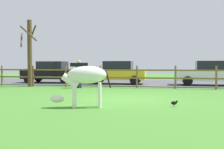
{
  "coord_description": "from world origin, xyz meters",
  "views": [
    {
      "loc": [
        1.44,
        -10.21,
        1.34
      ],
      "look_at": [
        -0.68,
        0.75,
        0.94
      ],
      "focal_mm": 41.73,
      "sensor_mm": 36.0,
      "label": 1
    }
  ],
  "objects_px": {
    "parked_car_white": "(210,73)",
    "parked_car_yellow": "(117,72)",
    "crow_on_grass": "(174,103)",
    "visitor_near_fence": "(79,73)",
    "zebra": "(84,78)",
    "parked_car_black": "(51,72)",
    "bare_tree": "(30,52)"
  },
  "relations": [
    {
      "from": "zebra",
      "to": "visitor_near_fence",
      "type": "relative_size",
      "value": 1.16
    },
    {
      "from": "parked_car_yellow",
      "to": "parked_car_white",
      "type": "bearing_deg",
      "value": -0.82
    },
    {
      "from": "parked_car_yellow",
      "to": "visitor_near_fence",
      "type": "distance_m",
      "value": 3.54
    },
    {
      "from": "parked_car_white",
      "to": "parked_car_yellow",
      "type": "xyz_separation_m",
      "value": [
        -6.06,
        0.09,
        0.0
      ]
    },
    {
      "from": "parked_car_yellow",
      "to": "visitor_near_fence",
      "type": "relative_size",
      "value": 2.44
    },
    {
      "from": "zebra",
      "to": "parked_car_white",
      "type": "bearing_deg",
      "value": 60.84
    },
    {
      "from": "bare_tree",
      "to": "zebra",
      "type": "xyz_separation_m",
      "value": [
        5.69,
        -7.01,
        -1.25
      ]
    },
    {
      "from": "parked_car_black",
      "to": "parked_car_white",
      "type": "distance_m",
      "value": 11.0
    },
    {
      "from": "bare_tree",
      "to": "parked_car_yellow",
      "type": "relative_size",
      "value": 1.03
    },
    {
      "from": "crow_on_grass",
      "to": "parked_car_white",
      "type": "bearing_deg",
      "value": 73.98
    },
    {
      "from": "zebra",
      "to": "parked_car_yellow",
      "type": "height_order",
      "value": "parked_car_yellow"
    },
    {
      "from": "parked_car_black",
      "to": "parked_car_white",
      "type": "height_order",
      "value": "same"
    },
    {
      "from": "crow_on_grass",
      "to": "parked_car_white",
      "type": "height_order",
      "value": "parked_car_white"
    },
    {
      "from": "zebra",
      "to": "parked_car_white",
      "type": "relative_size",
      "value": 0.47
    },
    {
      "from": "parked_car_white",
      "to": "parked_car_yellow",
      "type": "distance_m",
      "value": 6.06
    },
    {
      "from": "bare_tree",
      "to": "parked_car_white",
      "type": "relative_size",
      "value": 1.02
    },
    {
      "from": "parked_car_black",
      "to": "crow_on_grass",
      "type": "bearing_deg",
      "value": -48.0
    },
    {
      "from": "crow_on_grass",
      "to": "parked_car_white",
      "type": "distance_m",
      "value": 9.41
    },
    {
      "from": "parked_car_white",
      "to": "parked_car_yellow",
      "type": "relative_size",
      "value": 1.02
    },
    {
      "from": "parked_car_black",
      "to": "visitor_near_fence",
      "type": "xyz_separation_m",
      "value": [
        3.24,
        -3.33,
        0.06
      ]
    },
    {
      "from": "parked_car_white",
      "to": "zebra",
      "type": "bearing_deg",
      "value": -119.16
    },
    {
      "from": "zebra",
      "to": "crow_on_grass",
      "type": "xyz_separation_m",
      "value": [
        2.81,
        0.65,
        -0.8
      ]
    },
    {
      "from": "visitor_near_fence",
      "to": "parked_car_white",
      "type": "bearing_deg",
      "value": 21.24
    },
    {
      "from": "zebra",
      "to": "parked_car_yellow",
      "type": "relative_size",
      "value": 0.48
    },
    {
      "from": "parked_car_white",
      "to": "visitor_near_fence",
      "type": "height_order",
      "value": "visitor_near_fence"
    },
    {
      "from": "crow_on_grass",
      "to": "parked_car_black",
      "type": "xyz_separation_m",
      "value": [
        -8.4,
        9.33,
        0.72
      ]
    },
    {
      "from": "bare_tree",
      "to": "parked_car_black",
      "type": "distance_m",
      "value": 3.26
    },
    {
      "from": "parked_car_yellow",
      "to": "bare_tree",
      "type": "bearing_deg",
      "value": -151.38
    },
    {
      "from": "bare_tree",
      "to": "parked_car_yellow",
      "type": "height_order",
      "value": "bare_tree"
    },
    {
      "from": "zebra",
      "to": "parked_car_black",
      "type": "relative_size",
      "value": 0.47
    },
    {
      "from": "crow_on_grass",
      "to": "parked_car_yellow",
      "type": "relative_size",
      "value": 0.05
    },
    {
      "from": "parked_car_black",
      "to": "parked_car_white",
      "type": "bearing_deg",
      "value": -1.63
    }
  ]
}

